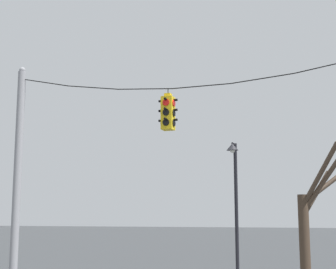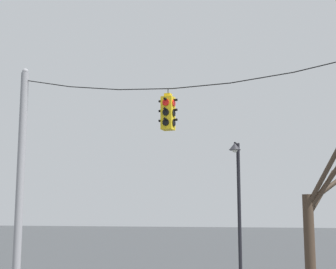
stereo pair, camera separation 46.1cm
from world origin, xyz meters
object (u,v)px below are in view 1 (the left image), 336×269
object	(u,v)px
street_lamp	(235,186)
bare_tree	(311,215)
utility_pole_left	(17,175)
traffic_light_near_left_pole	(168,113)

from	to	relation	value
street_lamp	bare_tree	world-z (taller)	bare_tree
bare_tree	street_lamp	bearing A→B (deg)	-130.59
street_lamp	bare_tree	bearing A→B (deg)	49.41
utility_pole_left	bare_tree	xyz separation A→B (m)	(8.68, 5.95, -1.24)
traffic_light_near_left_pole	street_lamp	distance (m)	4.04
traffic_light_near_left_pole	bare_tree	size ratio (longest dim) A/B	0.25
traffic_light_near_left_pole	bare_tree	world-z (taller)	traffic_light_near_left_pole
utility_pole_left	street_lamp	xyz separation A→B (m)	(6.39, 3.28, -0.30)
utility_pole_left	street_lamp	size ratio (longest dim) A/B	1.50
utility_pole_left	street_lamp	bearing A→B (deg)	27.16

